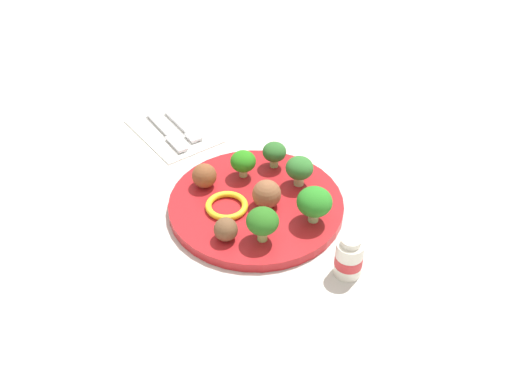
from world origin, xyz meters
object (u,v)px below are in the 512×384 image
meatball_front_right (204,176)px  pepper_ring_front_left (227,206)px  meatball_mid_left (226,229)px  fork (184,127)px  yogurt_bottle (349,258)px  meatball_back_left (267,194)px  broccoli_floret_back_right (243,162)px  broccoli_floret_back_left (263,222)px  knife (167,133)px  broccoli_floret_front_right (274,152)px  napkin (174,131)px  broccoli_floret_mid_left (314,202)px  broccoli_floret_mid_right (299,169)px  plate (256,205)px

meatball_front_right → pepper_ring_front_left: size_ratio=0.60×
pepper_ring_front_left → meatball_mid_left: bearing=-36.6°
meatball_front_right → fork: meatball_front_right is taller
yogurt_bottle → fork: bearing=178.5°
meatball_back_left → fork: bearing=175.3°
broccoli_floret_back_right → pepper_ring_front_left: size_ratio=0.69×
broccoli_floret_back_left → knife: (-0.34, 0.04, -0.04)m
broccoli_floret_front_right → meatball_mid_left: broccoli_floret_front_right is taller
meatball_front_right → fork: bearing=157.8°
meatball_mid_left → napkin: meatball_mid_left is taller
broccoli_floret_mid_left → broccoli_floret_mid_right: size_ratio=1.15×
broccoli_floret_back_left → broccoli_floret_front_right: bearing=135.5°
yogurt_bottle → broccoli_floret_mid_left: bearing=166.9°
meatball_back_left → plate: bearing=-154.7°
fork → broccoli_floret_mid_right: bearing=11.1°
broccoli_floret_mid_right → fork: size_ratio=0.42×
broccoli_floret_back_left → meatball_front_right: bearing=178.4°
pepper_ring_front_left → yogurt_bottle: (0.21, 0.06, 0.01)m
meatball_mid_left → knife: (-0.30, 0.08, -0.03)m
broccoli_floret_back_left → meatball_mid_left: size_ratio=1.54×
broccoli_floret_front_right → knife: size_ratio=0.31×
broccoli_floret_mid_left → meatball_mid_left: broccoli_floret_mid_left is taller
broccoli_floret_mid_right → plate: bearing=-95.0°
meatball_back_left → broccoli_floret_front_right: bearing=134.4°
knife → meatball_front_right: bearing=-11.4°
broccoli_floret_back_left → napkin: broccoli_floret_back_left is taller
broccoli_floret_mid_right → yogurt_bottle: (0.18, -0.06, -0.02)m
broccoli_floret_back_right → yogurt_bottle: (0.26, -0.01, -0.02)m
broccoli_floret_front_right → pepper_ring_front_left: size_ratio=0.68×
meatball_back_left → broccoli_floret_back_right: bearing=168.7°
broccoli_floret_back_right → meatball_front_right: bearing=-105.1°
broccoli_floret_back_left → yogurt_bottle: 0.13m
plate → meatball_back_left: meatball_back_left is taller
broccoli_floret_front_right → pepper_ring_front_left: 0.14m
pepper_ring_front_left → broccoli_floret_mid_left: bearing=40.3°
meatball_back_left → napkin: 0.29m
broccoli_floret_back_right → napkin: bearing=-176.8°
broccoli_floret_back_left → broccoli_floret_mid_left: bearing=80.5°
broccoli_floret_mid_right → broccoli_floret_back_left: 0.15m
meatball_mid_left → broccoli_floret_front_right: bearing=119.3°
napkin → fork: (0.01, 0.02, 0.00)m
broccoli_floret_back_left → napkin: 0.35m
broccoli_floret_mid_left → meatball_back_left: broccoli_floret_mid_left is taller
broccoli_floret_front_right → yogurt_bottle: size_ratio=0.68×
fork → knife: same height
meatball_mid_left → napkin: (-0.31, 0.10, -0.03)m
meatball_back_left → meatball_front_right: size_ratio=1.13×
broccoli_floret_front_right → fork: bearing=-166.0°
broccoli_floret_back_right → pepper_ring_front_left: 0.09m
broccoli_floret_mid_left → broccoli_floret_mid_right: (-0.08, 0.04, -0.00)m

